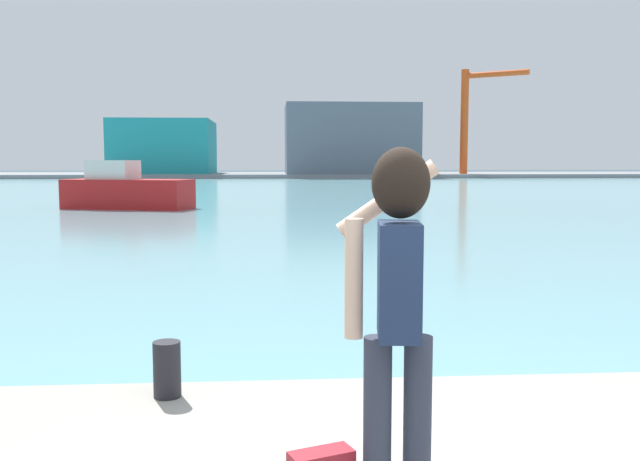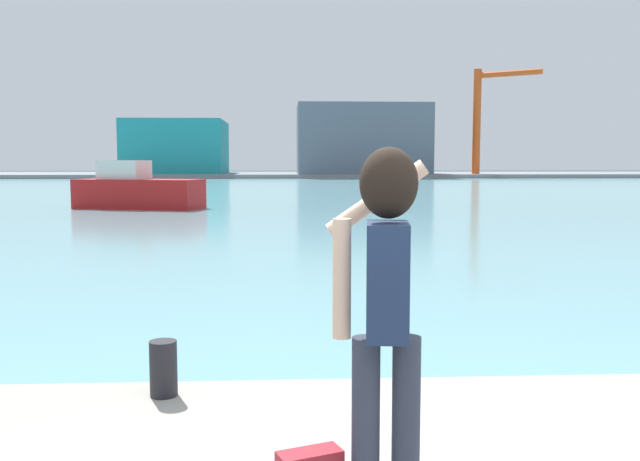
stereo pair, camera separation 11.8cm
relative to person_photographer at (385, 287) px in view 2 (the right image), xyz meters
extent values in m
plane|color=#334751|center=(0.45, 49.92, -1.56)|extent=(220.00, 220.00, 0.00)
cube|color=#6BA8B2|center=(0.45, 51.92, -1.55)|extent=(140.00, 100.00, 0.02)
cube|color=gray|center=(0.45, 91.92, -1.31)|extent=(140.00, 20.00, 0.51)
cylinder|color=#2D3342|center=(-0.09, 0.00, -0.66)|extent=(0.14, 0.14, 0.82)
cylinder|color=#2D3342|center=(0.11, 0.00, -0.66)|extent=(0.14, 0.14, 0.82)
cube|color=#1E2D4C|center=(0.01, 0.00, 0.03)|extent=(0.24, 0.36, 0.56)
sphere|color=#E0B293|center=(0.01, 0.00, 0.49)|extent=(0.22, 0.22, 0.22)
ellipsoid|color=black|center=(0.01, -0.02, 0.50)|extent=(0.28, 0.26, 0.34)
cylinder|color=#E0B293|center=(-0.21, 0.00, 0.04)|extent=(0.09, 0.09, 0.58)
cylinder|color=#E0B293|center=(-0.01, 0.22, 0.41)|extent=(0.53, 0.15, 0.40)
cube|color=black|center=(0.00, 0.34, 0.58)|extent=(0.02, 0.07, 0.14)
cylinder|color=black|center=(-1.35, 1.60, -0.87)|extent=(0.20, 0.20, 0.40)
cube|color=#B21919|center=(-6.99, 28.72, -0.88)|extent=(6.04, 3.64, 1.32)
cube|color=silver|center=(-7.67, 28.93, 0.21)|extent=(2.36, 2.05, 0.85)
cube|color=teal|center=(-14.53, 91.56, 2.42)|extent=(12.71, 13.96, 6.96)
cube|color=slate|center=(9.82, 87.12, 3.36)|extent=(16.70, 10.21, 8.83)
cylinder|color=#D84C19|center=(24.24, 85.12, 5.54)|extent=(1.00, 1.00, 13.19)
cylinder|color=#D84C19|center=(27.53, 82.83, 11.33)|extent=(6.98, 5.16, 0.70)
camera|label=1|loc=(-0.61, -3.30, 0.61)|focal=39.20mm
camera|label=2|loc=(-0.49, -3.31, 0.61)|focal=39.20mm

